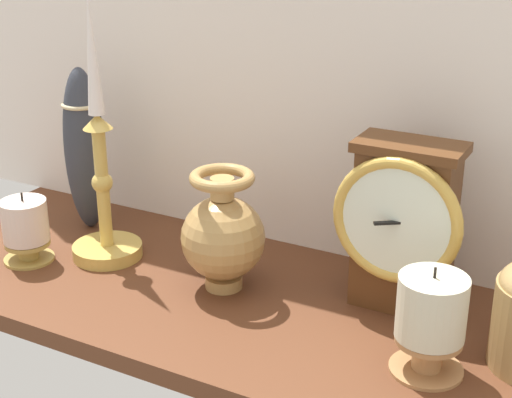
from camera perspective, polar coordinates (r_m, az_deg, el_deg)
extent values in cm
cube|color=#59301B|center=(101.04, -1.23, -7.77)|extent=(100.00, 36.00, 2.40)
cube|color=white|center=(105.49, 3.70, 12.97)|extent=(120.00, 2.00, 65.00)
cube|color=#553016|center=(96.02, 10.82, -2.31)|extent=(11.42, 6.32, 20.15)
cube|color=#553016|center=(92.22, 11.29, 3.75)|extent=(12.79, 7.08, 1.20)
torus|color=gold|center=(91.84, 10.24, -1.62)|extent=(15.80, 1.44, 15.80)
cylinder|color=white|center=(91.75, 10.22, -1.64)|extent=(13.21, 0.40, 13.21)
cube|color=black|center=(91.49, 10.16, -1.71)|extent=(4.48, 3.35, 0.30)
cylinder|color=gold|center=(112.48, -10.84, -3.72)|extent=(9.84, 9.84, 1.80)
cylinder|color=gold|center=(108.78, -11.19, 0.77)|extent=(1.83, 1.83, 17.10)
sphere|color=gold|center=(108.48, -11.22, 1.19)|extent=(2.93, 2.93, 2.93)
cone|color=gold|center=(105.77, -11.57, 5.60)|extent=(4.03, 4.03, 2.00)
cone|color=white|center=(103.59, -11.96, 10.57)|extent=(2.21, 2.21, 16.73)
cylinder|color=tan|center=(102.49, -2.38, -6.05)|extent=(4.91, 4.91, 1.60)
sphere|color=tan|center=(99.71, -2.43, -2.87)|extent=(10.91, 10.91, 10.91)
cylinder|color=tan|center=(97.04, -2.50, 0.79)|extent=(3.06, 3.06, 2.76)
torus|color=tan|center=(96.55, -2.51, 1.55)|extent=(8.27, 8.27, 1.49)
cylinder|color=#B27E4C|center=(87.41, 12.45, -11.11)|extent=(3.23, 3.23, 3.93)
cylinder|color=#B27E4C|center=(88.26, 12.37, -11.96)|extent=(8.08, 8.08, 0.80)
cylinder|color=#B27E4C|center=(86.37, 12.56, -10.01)|extent=(7.28, 7.28, 0.60)
cylinder|color=beige|center=(84.41, 12.77, -7.77)|extent=(7.47, 7.47, 6.98)
cylinder|color=black|center=(82.49, 13.01, -5.30)|extent=(0.30, 0.30, 1.20)
cylinder|color=#B09246|center=(113.84, -16.36, -3.70)|extent=(2.80, 2.80, 2.64)
cylinder|color=#B09246|center=(114.22, -16.31, -4.12)|extent=(7.01, 7.01, 0.80)
cylinder|color=#B09246|center=(113.29, -16.43, -3.10)|extent=(6.31, 6.31, 0.60)
cylinder|color=beige|center=(111.96, -16.61, -1.54)|extent=(6.37, 6.37, 5.92)
cylinder|color=black|center=(110.65, -16.81, 0.15)|extent=(0.30, 0.30, 1.20)
ellipsoid|color=#31343E|center=(118.59, -12.46, 3.55)|extent=(6.04, 6.04, 24.96)
torus|color=#CCB78C|center=(116.63, -12.74, 6.80)|extent=(5.74, 5.74, 0.60)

